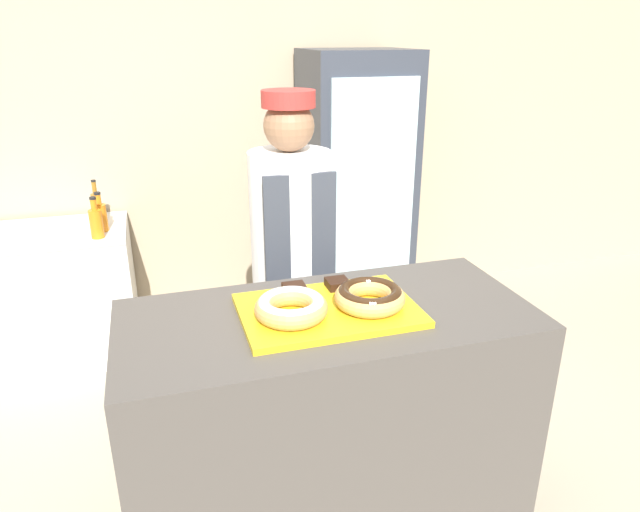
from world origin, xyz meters
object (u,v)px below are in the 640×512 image
(donut_chocolate_glaze, at_px, (370,296))
(serving_tray, at_px, (328,310))
(donut_light_glaze, at_px, (291,306))
(bottle_amber_b, at_px, (97,207))
(brownie_back_left, at_px, (294,289))
(beverage_fridge, at_px, (356,192))
(brownie_back_right, at_px, (337,284))
(chest_freezer, at_px, (48,295))
(bottle_orange_b, at_px, (100,216))
(bottle_orange, at_px, (96,222))
(baker_person, at_px, (292,265))

(donut_chocolate_glaze, bearing_deg, serving_tray, 167.02)
(donut_light_glaze, height_order, bottle_amber_b, bottle_amber_b)
(brownie_back_left, distance_m, beverage_fridge, 1.81)
(bottle_amber_b, bearing_deg, brownie_back_right, -60.15)
(brownie_back_left, height_order, chest_freezer, brownie_back_left)
(serving_tray, distance_m, bottle_orange_b, 1.89)
(bottle_orange, bearing_deg, baker_person, -44.87)
(bottle_orange_b, bearing_deg, serving_tray, -63.21)
(brownie_back_left, relative_size, bottle_orange, 0.34)
(chest_freezer, relative_size, bottle_amber_b, 3.64)
(beverage_fridge, bearing_deg, donut_light_glaze, -116.63)
(brownie_back_left, bearing_deg, donut_chocolate_glaze, -38.80)
(brownie_back_left, relative_size, beverage_fridge, 0.05)
(donut_chocolate_glaze, relative_size, baker_person, 0.15)
(donut_chocolate_glaze, xyz_separation_m, chest_freezer, (-1.36, 1.79, -0.62))
(bottle_orange, bearing_deg, beverage_fridge, 6.58)
(donut_chocolate_glaze, relative_size, bottle_orange_b, 1.08)
(donut_light_glaze, height_order, bottle_orange, donut_light_glaze)
(brownie_back_right, bearing_deg, bottle_orange, 123.86)
(donut_light_glaze, bearing_deg, beverage_fridge, 63.37)
(brownie_back_right, distance_m, chest_freezer, 2.16)
(donut_light_glaze, height_order, bottle_orange_b, donut_light_glaze)
(chest_freezer, bearing_deg, bottle_orange, -28.80)
(donut_chocolate_glaze, bearing_deg, chest_freezer, 127.21)
(donut_chocolate_glaze, height_order, bottle_orange, donut_chocolate_glaze)
(serving_tray, distance_m, chest_freezer, 2.21)
(serving_tray, xyz_separation_m, bottle_orange, (-0.87, 1.57, -0.08))
(serving_tray, xyz_separation_m, chest_freezer, (-1.22, 1.76, -0.57))
(baker_person, distance_m, bottle_amber_b, 1.47)
(brownie_back_right, bearing_deg, donut_light_glaze, -141.20)
(serving_tray, height_order, bottle_orange_b, bottle_orange_b)
(bottle_orange_b, bearing_deg, bottle_orange, -98.03)
(baker_person, bearing_deg, serving_tray, -93.17)
(serving_tray, bearing_deg, baker_person, 86.83)
(brownie_back_left, height_order, bottle_orange, bottle_orange)
(serving_tray, relative_size, donut_light_glaze, 2.47)
(serving_tray, distance_m, brownie_back_left, 0.17)
(serving_tray, height_order, donut_light_glaze, donut_light_glaze)
(bottle_amber_b, bearing_deg, beverage_fridge, -2.20)
(serving_tray, xyz_separation_m, brownie_back_left, (-0.08, 0.15, 0.03))
(donut_light_glaze, xyz_separation_m, beverage_fridge, (0.90, 1.79, -0.13))
(serving_tray, bearing_deg, brownie_back_right, 60.64)
(brownie_back_left, bearing_deg, baker_person, 76.87)
(bottle_orange, relative_size, bottle_orange_b, 1.02)
(beverage_fridge, height_order, bottle_orange, beverage_fridge)
(donut_light_glaze, bearing_deg, bottle_amber_b, 111.56)
(serving_tray, distance_m, donut_chocolate_glaze, 0.15)
(brownie_back_right, height_order, beverage_fridge, beverage_fridge)
(serving_tray, relative_size, bottle_orange, 2.60)
(beverage_fridge, relative_size, bottle_orange_b, 7.72)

